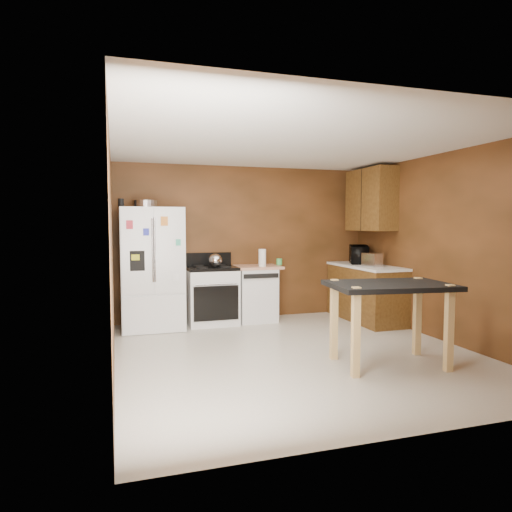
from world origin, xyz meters
name	(u,v)px	position (x,y,z in m)	size (l,w,h in m)	color
floor	(297,353)	(0.00, 0.00, 0.00)	(4.50, 4.50, 0.00)	beige
ceiling	(298,143)	(0.00, 0.00, 2.50)	(4.50, 4.50, 0.00)	white
wall_back	(245,243)	(0.00, 2.25, 1.25)	(4.20, 4.20, 0.00)	brown
wall_front	(417,267)	(0.00, -2.25, 1.25)	(4.20, 4.20, 0.00)	brown
wall_left	(112,253)	(-2.10, 0.00, 1.25)	(4.50, 4.50, 0.00)	brown
wall_right	(444,247)	(2.10, 0.00, 1.25)	(4.50, 4.50, 0.00)	brown
roasting_pan	(146,204)	(-1.61, 1.87, 1.85)	(0.41, 0.41, 0.10)	silver
pen_cup	(121,203)	(-1.97, 1.78, 1.86)	(0.08, 0.08, 0.12)	black
kettle	(215,260)	(-0.60, 1.81, 1.00)	(0.21, 0.21, 0.21)	silver
paper_towel	(262,258)	(0.16, 1.82, 1.03)	(0.12, 0.12, 0.27)	white
green_canister	(279,262)	(0.50, 1.99, 0.94)	(0.09, 0.09, 0.10)	#45B456
toaster	(372,260)	(1.74, 1.18, 1.01)	(0.18, 0.29, 0.21)	silver
microwave	(359,255)	(1.82, 1.73, 1.04)	(0.50, 0.34, 0.28)	black
refrigerator	(152,269)	(-1.55, 1.86, 0.90)	(0.90, 0.80, 1.80)	white
gas_range	(212,294)	(-0.64, 1.92, 0.46)	(0.76, 0.68, 1.10)	white
dishwasher	(255,293)	(0.08, 1.95, 0.45)	(0.78, 0.63, 0.89)	white
right_cabinets	(367,264)	(1.84, 1.48, 0.91)	(0.63, 1.58, 2.45)	brown
island	(390,295)	(0.80, -0.71, 0.78)	(1.39, 1.02, 0.93)	black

